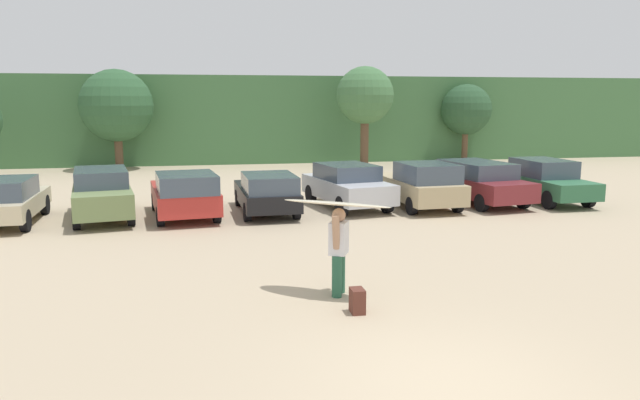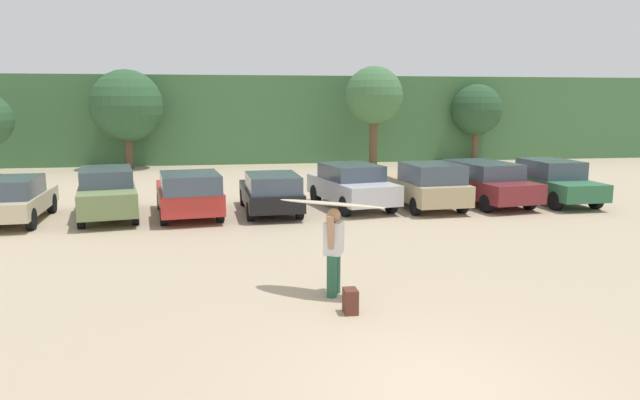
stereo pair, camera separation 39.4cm
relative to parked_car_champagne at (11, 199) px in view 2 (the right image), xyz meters
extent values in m
plane|color=tan|center=(9.37, -12.48, -0.78)|extent=(120.00, 120.00, 0.00)
cube|color=#427042|center=(9.37, 22.39, 1.88)|extent=(108.00, 12.00, 5.32)
cylinder|color=brown|center=(1.41, 14.96, 0.15)|extent=(0.45, 0.45, 1.86)
sphere|color=#2D5633|center=(1.41, 14.96, 2.78)|extent=(3.98, 3.98, 3.98)
cylinder|color=brown|center=(15.28, 13.80, 0.59)|extent=(0.48, 0.48, 2.73)
sphere|color=#427042|center=(15.28, 13.80, 3.35)|extent=(3.29, 3.29, 3.29)
cylinder|color=brown|center=(22.39, 15.67, 0.19)|extent=(0.38, 0.38, 1.93)
sphere|color=#284C2D|center=(22.39, 15.67, 2.50)|extent=(3.16, 3.16, 3.16)
cube|color=beige|center=(-0.01, 0.14, -0.17)|extent=(2.13, 4.37, 0.55)
cube|color=#3F4C5B|center=(0.02, -0.28, 0.39)|extent=(1.88, 2.45, 0.58)
cylinder|color=black|center=(0.77, 1.59, -0.45)|extent=(0.26, 0.67, 0.66)
cylinder|color=black|center=(0.92, -1.22, -0.45)|extent=(0.26, 0.67, 0.66)
cube|color=#6B7F4C|center=(2.83, 0.43, -0.07)|extent=(2.54, 4.90, 0.75)
cube|color=#3F4C5B|center=(2.81, 0.55, 0.57)|extent=(2.03, 2.82, 0.54)
cylinder|color=black|center=(1.79, 1.81, -0.45)|extent=(0.34, 0.69, 0.66)
cylinder|color=black|center=(3.33, 2.09, -0.45)|extent=(0.34, 0.69, 0.66)
cylinder|color=black|center=(2.34, -1.22, -0.45)|extent=(0.34, 0.69, 0.66)
cylinder|color=black|center=(3.88, -0.94, -0.45)|extent=(0.34, 0.69, 0.66)
cube|color=#B72D28|center=(5.44, 0.32, -0.14)|extent=(2.47, 4.50, 0.67)
cube|color=#3F4C5B|center=(5.58, -0.74, 0.49)|extent=(2.05, 2.47, 0.58)
cylinder|color=black|center=(4.39, 1.61, -0.47)|extent=(0.30, 0.63, 0.61)
cylinder|color=black|center=(6.11, 1.84, -0.47)|extent=(0.30, 0.63, 0.61)
cylinder|color=black|center=(4.76, -1.20, -0.47)|extent=(0.30, 0.63, 0.61)
cylinder|color=black|center=(6.48, -0.97, -0.47)|extent=(0.30, 0.63, 0.61)
cube|color=black|center=(8.18, 0.54, -0.20)|extent=(1.95, 4.48, 0.56)
cube|color=#3F4C5B|center=(8.22, -0.38, 0.37)|extent=(1.72, 2.44, 0.56)
cylinder|color=black|center=(7.33, 1.97, -0.48)|extent=(0.24, 0.61, 0.60)
cylinder|color=black|center=(8.92, 2.03, -0.48)|extent=(0.24, 0.61, 0.60)
cylinder|color=black|center=(7.44, -0.94, -0.48)|extent=(0.24, 0.61, 0.60)
cylinder|color=black|center=(9.04, -0.88, -0.48)|extent=(0.24, 0.61, 0.60)
cube|color=silver|center=(11.15, 0.87, -0.09)|extent=(2.69, 4.62, 0.69)
cube|color=#3F4C5B|center=(11.14, 0.93, 0.52)|extent=(2.14, 2.56, 0.53)
cylinder|color=black|center=(10.04, 2.11, -0.43)|extent=(0.35, 0.72, 0.69)
cylinder|color=black|center=(11.71, 2.44, -0.43)|extent=(0.35, 0.72, 0.69)
cylinder|color=black|center=(10.60, -0.70, -0.43)|extent=(0.35, 0.72, 0.69)
cylinder|color=black|center=(12.26, -0.37, -0.43)|extent=(0.35, 0.72, 0.69)
cube|color=tan|center=(13.73, 0.60, -0.12)|extent=(2.15, 4.46, 0.71)
cube|color=#3F4C5B|center=(13.77, -0.16, 0.56)|extent=(1.86, 2.24, 0.64)
cylinder|color=black|center=(12.79, 1.98, -0.47)|extent=(0.26, 0.63, 0.62)
cylinder|color=black|center=(14.48, 2.09, -0.47)|extent=(0.26, 0.63, 0.62)
cylinder|color=black|center=(12.97, -0.89, -0.47)|extent=(0.26, 0.63, 0.62)
cylinder|color=black|center=(14.66, -0.78, -0.47)|extent=(0.26, 0.63, 0.62)
cube|color=maroon|center=(16.17, 0.87, -0.12)|extent=(2.62, 4.97, 0.69)
cube|color=#3F4C5B|center=(16.16, 0.96, 0.50)|extent=(2.19, 3.07, 0.56)
cylinder|color=black|center=(15.08, 2.29, -0.46)|extent=(0.31, 0.65, 0.63)
cylinder|color=black|center=(16.80, 2.55, -0.46)|extent=(0.31, 0.65, 0.63)
cylinder|color=black|center=(15.55, -0.80, -0.46)|extent=(0.31, 0.65, 0.63)
cylinder|color=black|center=(17.27, -0.54, -0.46)|extent=(0.31, 0.65, 0.63)
cube|color=#2D6642|center=(18.88, 0.74, -0.14)|extent=(1.85, 4.62, 0.62)
cube|color=#3F4C5B|center=(18.87, 0.93, 0.50)|extent=(1.66, 2.39, 0.65)
cylinder|color=black|center=(18.06, 2.23, -0.44)|extent=(0.24, 0.67, 0.67)
cylinder|color=black|center=(19.63, 2.27, -0.44)|extent=(0.24, 0.67, 0.67)
cylinder|color=black|center=(18.13, -0.79, -0.44)|extent=(0.24, 0.67, 0.67)
cylinder|color=black|center=(19.70, -0.76, -0.44)|extent=(0.24, 0.67, 0.67)
cylinder|color=#26593F|center=(8.65, -8.70, -0.36)|extent=(0.20, 0.20, 0.84)
cylinder|color=#26593F|center=(8.78, -8.43, -0.36)|extent=(0.20, 0.20, 0.84)
cube|color=silver|center=(8.71, -8.57, 0.38)|extent=(0.47, 0.52, 0.64)
sphere|color=tan|center=(8.71, -8.57, 0.83)|extent=(0.27, 0.27, 0.27)
cylinder|color=tan|center=(8.61, -8.78, 0.55)|extent=(0.24, 0.29, 0.69)
cylinder|color=tan|center=(8.82, -8.35, 0.55)|extent=(0.26, 0.34, 0.69)
ellipsoid|color=beige|center=(8.67, -8.53, 1.06)|extent=(2.20, 1.80, 0.16)
cube|color=#592D23|center=(8.82, -9.63, -0.55)|extent=(0.24, 0.34, 0.45)
camera|label=1|loc=(6.22, -19.57, 3.02)|focal=33.20mm
camera|label=2|loc=(6.61, -19.64, 3.02)|focal=33.20mm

